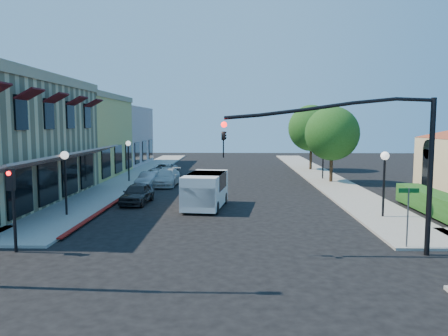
{
  "coord_description": "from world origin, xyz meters",
  "views": [
    {
      "loc": [
        0.6,
        -15.04,
        5.04
      ],
      "look_at": [
        0.02,
        8.82,
        2.6
      ],
      "focal_mm": 35.0,
      "sensor_mm": 36.0,
      "label": 1
    }
  ],
  "objects_px": {
    "secondary_signal": "(12,194)",
    "lamppost_left_far": "(128,151)",
    "street_tree_a": "(332,134)",
    "white_van": "(205,188)",
    "parked_car_a": "(137,193)",
    "street_name_sign": "(408,208)",
    "lamppost_right_near": "(385,167)",
    "parked_car_c": "(166,177)",
    "street_tree_b": "(311,128)",
    "lamppost_right_far": "(323,149)",
    "parked_car_b": "(149,180)",
    "lamppost_left_near": "(65,167)",
    "parked_car_d": "(163,170)",
    "signal_mast_arm": "(374,149)"
  },
  "relations": [
    {
      "from": "signal_mast_arm",
      "to": "lamppost_left_near",
      "type": "xyz_separation_m",
      "value": [
        -14.36,
        6.5,
        -1.35
      ]
    },
    {
      "from": "secondary_signal",
      "to": "lamppost_left_far",
      "type": "relative_size",
      "value": 0.93
    },
    {
      "from": "white_van",
      "to": "parked_car_d",
      "type": "relative_size",
      "value": 1.1
    },
    {
      "from": "street_tree_a",
      "to": "street_name_sign",
      "type": "bearing_deg",
      "value": -93.76
    },
    {
      "from": "street_name_sign",
      "to": "white_van",
      "type": "distance_m",
      "value": 12.07
    },
    {
      "from": "street_tree_a",
      "to": "street_tree_b",
      "type": "xyz_separation_m",
      "value": [
        0.0,
        10.0,
        0.35
      ]
    },
    {
      "from": "parked_car_a",
      "to": "street_name_sign",
      "type": "bearing_deg",
      "value": -33.46
    },
    {
      "from": "white_van",
      "to": "secondary_signal",
      "type": "bearing_deg",
      "value": -126.67
    },
    {
      "from": "lamppost_right_near",
      "to": "parked_car_c",
      "type": "distance_m",
      "value": 18.15
    },
    {
      "from": "signal_mast_arm",
      "to": "street_tree_b",
      "type": "bearing_deg",
      "value": 84.49
    },
    {
      "from": "parked_car_c",
      "to": "street_tree_b",
      "type": "bearing_deg",
      "value": 44.01
    },
    {
      "from": "lamppost_left_near",
      "to": "parked_car_c",
      "type": "relative_size",
      "value": 0.77
    },
    {
      "from": "street_name_sign",
      "to": "lamppost_right_near",
      "type": "height_order",
      "value": "lamppost_right_near"
    },
    {
      "from": "street_name_sign",
      "to": "lamppost_right_near",
      "type": "relative_size",
      "value": 0.7
    },
    {
      "from": "parked_car_d",
      "to": "street_tree_b",
      "type": "bearing_deg",
      "value": 28.32
    },
    {
      "from": "street_tree_b",
      "to": "parked_car_b",
      "type": "xyz_separation_m",
      "value": [
        -15.0,
        -13.0,
        -3.94
      ]
    },
    {
      "from": "signal_mast_arm",
      "to": "parked_car_c",
      "type": "distance_m",
      "value": 21.7
    },
    {
      "from": "street_tree_b",
      "to": "parked_car_b",
      "type": "distance_m",
      "value": 20.24
    },
    {
      "from": "street_name_sign",
      "to": "parked_car_c",
      "type": "distance_m",
      "value": 21.75
    },
    {
      "from": "street_tree_a",
      "to": "street_name_sign",
      "type": "xyz_separation_m",
      "value": [
        -1.3,
        -19.8,
        -2.5
      ]
    },
    {
      "from": "parked_car_a",
      "to": "parked_car_b",
      "type": "bearing_deg",
      "value": 98.82
    },
    {
      "from": "street_name_sign",
      "to": "lamppost_right_near",
      "type": "distance_m",
      "value": 5.98
    },
    {
      "from": "lamppost_right_far",
      "to": "parked_car_d",
      "type": "bearing_deg",
      "value": 172.25
    },
    {
      "from": "parked_car_a",
      "to": "signal_mast_arm",
      "type": "bearing_deg",
      "value": -39.2
    },
    {
      "from": "secondary_signal",
      "to": "street_name_sign",
      "type": "height_order",
      "value": "secondary_signal"
    },
    {
      "from": "parked_car_a",
      "to": "white_van",
      "type": "bearing_deg",
      "value": -14.02
    },
    {
      "from": "lamppost_right_near",
      "to": "parked_car_d",
      "type": "height_order",
      "value": "lamppost_right_near"
    },
    {
      "from": "lamppost_left_near",
      "to": "parked_car_d",
      "type": "relative_size",
      "value": 0.8
    },
    {
      "from": "street_tree_b",
      "to": "lamppost_left_near",
      "type": "height_order",
      "value": "street_tree_b"
    },
    {
      "from": "secondary_signal",
      "to": "lamppost_left_far",
      "type": "height_order",
      "value": "lamppost_left_far"
    },
    {
      "from": "lamppost_left_far",
      "to": "lamppost_right_far",
      "type": "relative_size",
      "value": 1.0
    },
    {
      "from": "lamppost_right_far",
      "to": "lamppost_left_far",
      "type": "bearing_deg",
      "value": -173.29
    },
    {
      "from": "street_tree_b",
      "to": "lamppost_right_far",
      "type": "distance_m",
      "value": 8.21
    },
    {
      "from": "lamppost_right_near",
      "to": "parked_car_b",
      "type": "bearing_deg",
      "value": 143.19
    },
    {
      "from": "street_tree_b",
      "to": "parked_car_a",
      "type": "relative_size",
      "value": 1.85
    },
    {
      "from": "signal_mast_arm",
      "to": "parked_car_d",
      "type": "relative_size",
      "value": 1.79
    },
    {
      "from": "street_tree_a",
      "to": "white_van",
      "type": "distance_m",
      "value": 15.41
    },
    {
      "from": "lamppost_left_far",
      "to": "lamppost_left_near",
      "type": "bearing_deg",
      "value": -90.0
    },
    {
      "from": "signal_mast_arm",
      "to": "street_name_sign",
      "type": "xyz_separation_m",
      "value": [
        1.64,
        0.7,
        -2.39
      ]
    },
    {
      "from": "street_name_sign",
      "to": "lamppost_right_far",
      "type": "distance_m",
      "value": 21.85
    },
    {
      "from": "secondary_signal",
      "to": "street_tree_b",
      "type": "bearing_deg",
      "value": 61.23
    },
    {
      "from": "parked_car_d",
      "to": "lamppost_left_near",
      "type": "bearing_deg",
      "value": -90.76
    },
    {
      "from": "lamppost_right_far",
      "to": "parked_car_b",
      "type": "relative_size",
      "value": 0.97
    },
    {
      "from": "parked_car_c",
      "to": "parked_car_d",
      "type": "relative_size",
      "value": 1.04
    },
    {
      "from": "street_tree_a",
      "to": "lamppost_right_far",
      "type": "height_order",
      "value": "street_tree_a"
    },
    {
      "from": "street_tree_b",
      "to": "street_name_sign",
      "type": "xyz_separation_m",
      "value": [
        -1.3,
        -29.8,
        -2.85
      ]
    },
    {
      "from": "lamppost_right_near",
      "to": "parked_car_a",
      "type": "relative_size",
      "value": 0.94
    },
    {
      "from": "lamppost_left_near",
      "to": "lamppost_left_far",
      "type": "height_order",
      "value": "same"
    },
    {
      "from": "street_tree_b",
      "to": "lamppost_left_far",
      "type": "xyz_separation_m",
      "value": [
        -17.3,
        -10.0,
        -1.81
      ]
    },
    {
      "from": "street_tree_b",
      "to": "parked_car_a",
      "type": "distance_m",
      "value": 24.92
    }
  ]
}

